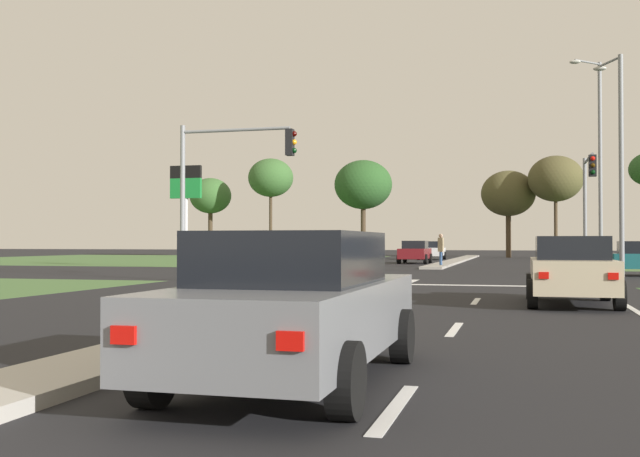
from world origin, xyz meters
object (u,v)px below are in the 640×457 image
(pedestrian_at_median, at_px, (441,246))
(treeline_near, at_px, (210,196))
(street_lamp_second, at_px, (619,153))
(car_grey_second, at_px, (296,306))
(fuel_price_totem, at_px, (186,193))
(car_maroon_near, at_px, (415,252))
(traffic_signal_near_left, at_px, (223,173))
(treeline_fifth, at_px, (556,179))
(traffic_signal_far_right, at_px, (588,191))
(car_white_fifth, at_px, (432,250))
(treeline_second, at_px, (271,178))
(car_beige_fourth, at_px, (571,270))
(treeline_third, at_px, (363,185))
(car_teal_third, at_px, (640,258))
(treeline_fourth, at_px, (508,194))
(street_lamp_third, at_px, (598,155))

(pedestrian_at_median, distance_m, treeline_near, 38.55)
(street_lamp_second, distance_m, treeline_near, 50.86)
(car_grey_second, distance_m, fuel_price_totem, 34.36)
(car_maroon_near, height_order, traffic_signal_near_left, traffic_signal_near_left)
(pedestrian_at_median, height_order, treeline_fifth, treeline_fifth)
(traffic_signal_far_right, distance_m, fuel_price_totem, 20.86)
(car_white_fifth, bearing_deg, treeline_second, -24.26)
(car_maroon_near, xyz_separation_m, fuel_price_totem, (-10.95, -12.28, 3.34))
(car_beige_fourth, distance_m, traffic_signal_far_right, 19.41)
(treeline_near, bearing_deg, treeline_second, -15.66)
(car_white_fifth, distance_m, treeline_near, 25.82)
(car_beige_fourth, bearing_deg, treeline_near, 121.09)
(car_white_fifth, bearing_deg, pedestrian_at_median, 98.04)
(treeline_third, relative_size, treeline_fifth, 1.00)
(car_teal_third, bearing_deg, treeline_fourth, 9.11)
(street_lamp_second, height_order, treeline_fifth, street_lamp_second)
(street_lamp_second, bearing_deg, car_maroon_near, 122.24)
(car_maroon_near, xyz_separation_m, car_teal_third, (11.71, -16.14, -0.02))
(car_maroon_near, xyz_separation_m, traffic_signal_near_left, (-3.70, -24.54, 3.19))
(fuel_price_totem, height_order, treeline_second, treeline_second)
(traffic_signal_far_right, distance_m, treeline_third, 35.05)
(treeline_third, bearing_deg, car_maroon_near, -67.74)
(fuel_price_totem, bearing_deg, car_maroon_near, 48.29)
(pedestrian_at_median, distance_m, treeline_third, 27.49)
(traffic_signal_far_right, height_order, treeline_fifth, treeline_fifth)
(fuel_price_totem, bearing_deg, traffic_signal_near_left, -59.40)
(car_beige_fourth, relative_size, treeline_third, 0.48)
(car_beige_fourth, xyz_separation_m, treeline_second, (-24.42, 50.35, 6.81))
(car_beige_fourth, xyz_separation_m, street_lamp_second, (2.83, 14.90, 4.29))
(pedestrian_at_median, xyz_separation_m, treeline_fourth, (3.26, 28.55, 4.67))
(traffic_signal_far_right, xyz_separation_m, street_lamp_second, (0.89, -4.18, 1.28))
(car_beige_fourth, distance_m, treeline_third, 52.14)
(car_beige_fourth, xyz_separation_m, treeline_fifth, (1.87, 50.77, 6.19))
(car_teal_third, distance_m, fuel_price_totem, 23.23)
(treeline_fourth, bearing_deg, car_beige_fourth, -87.61)
(traffic_signal_far_right, relative_size, pedestrian_at_median, 3.16)
(car_beige_fourth, relative_size, treeline_second, 0.46)
(street_lamp_second, relative_size, treeline_second, 0.96)
(treeline_second, xyz_separation_m, treeline_fourth, (22.22, 2.60, -1.73))
(fuel_price_totem, bearing_deg, treeline_third, 82.78)
(car_maroon_near, relative_size, car_teal_third, 1.02)
(traffic_signal_far_right, relative_size, treeline_third, 0.62)
(car_teal_third, xyz_separation_m, treeline_second, (-28.16, 34.47, 6.86))
(traffic_signal_far_right, relative_size, treeline_second, 0.58)
(traffic_signal_far_right, xyz_separation_m, street_lamp_third, (0.85, 3.92, 2.12))
(car_maroon_near, bearing_deg, fuel_price_totem, 48.29)
(car_grey_second, xyz_separation_m, car_beige_fourth, (3.34, 10.71, 0.01))
(car_teal_third, bearing_deg, car_grey_second, 165.10)
(car_white_fifth, bearing_deg, car_grey_second, 95.07)
(car_maroon_near, distance_m, traffic_signal_near_left, 25.02)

